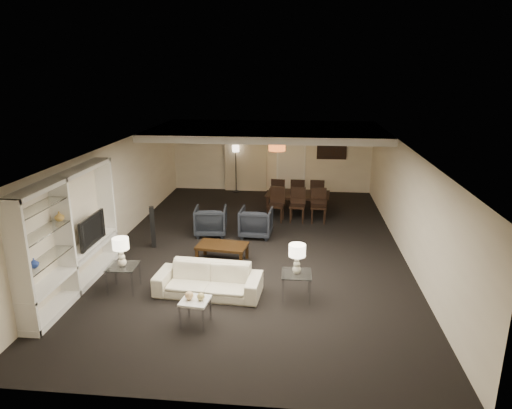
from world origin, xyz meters
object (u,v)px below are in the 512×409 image
Objects in this scene: chair_fm at (298,193)px; marble_table at (196,312)px; table_lamp_left at (121,252)px; chair_nm at (297,205)px; coffee_table at (222,253)px; floor_speaker at (153,227)px; armchair_right at (256,222)px; table_lamp_right at (297,259)px; armchair_left at (211,221)px; side_table_left at (124,278)px; chair_nr at (318,206)px; chair_fl at (279,193)px; floor_lamp at (236,169)px; pendant_light at (277,147)px; vase_blue at (34,263)px; chair_nl at (276,205)px; vase_amber at (59,216)px; television at (87,230)px; sofa at (208,280)px; side_table_right at (296,286)px; chair_fr at (317,194)px; dining_table at (297,204)px.

marble_table is at bearing 80.61° from chair_fm.
table_lamp_left is 5.70m from chair_nm.
floor_speaker is (-1.84, 0.69, 0.32)m from coffee_table.
armchair_right is 3.51m from table_lamp_right.
coffee_table is 1.81m from armchair_right.
armchair_left is 1.61m from floor_speaker.
chair_nr is (3.96, 4.59, 0.22)m from side_table_left.
chair_fm is (0.60, 0.00, 0.00)m from chair_fl.
marble_table is at bearing -32.91° from side_table_left.
floor_speaker reaches higher than marble_table.
floor_lamp is at bearing -35.53° from chair_fm.
vase_blue is at bearing -116.09° from pendant_light.
vase_blue is at bearing -174.32° from marble_table.
vase_blue is (-3.61, -7.37, -0.78)m from pendant_light.
armchair_left is 0.80× the size of floor_speaker.
chair_nl is 1.00× the size of chair_fm.
vase_amber reaches higher than chair_fm.
armchair_right is 4.30m from television.
chair_fl is at bearing 84.08° from sofa.
side_table_left is 6.51m from chair_fl.
side_table_right is at bearing 4.25° from sofa.
armchair_left is at bearing -90.62° from floor_lamp.
chair_nl is (2.76, 4.59, -0.33)m from table_lamp_left.
pendant_light reaches higher than coffee_table.
chair_fr is at bearing 84.60° from table_lamp_right.
pendant_light is 8.25m from vase_blue.
chair_nr is 0.58× the size of floor_lamp.
chair_nl is at bearing -41.87° from television.
side_table_left is (-2.30, -3.30, -0.12)m from armchair_right.
armchair_left reaches higher than marble_table.
table_lamp_right is 4.65m from chair_nl.
armchair_left is 0.86× the size of chair_nm.
armchair_right is at bearing -140.70° from chair_nr.
vase_blue is at bearing -131.62° from coffee_table.
table_lamp_left reaches higher than chair_fm.
floor_lamp is at bearing 106.28° from side_table_right.
chair_fl is (1.06, 4.29, 0.28)m from coffee_table.
armchair_right is 0.45× the size of dining_table.
television is (-2.60, -1.09, 0.85)m from coffee_table.
floor_lamp is (-0.55, 8.81, 0.60)m from marble_table.
chair_nm is 3.84m from floor_lamp.
table_lamp_left reaches higher than chair_fr.
side_table_left is 1.72m from vase_amber.
table_lamp_left is at bearing -98.46° from floor_lamp.
coffee_table is 1.94× the size of table_lamp_right.
armchair_right is at bearing 55.27° from vase_blue.
chair_fr is (1.66, 2.59, 0.11)m from armchair_right.
armchair_left is 1.49× the size of side_table_right.
chair_fr is at bearing 54.10° from chair_nl.
vase_amber is at bearing -155.81° from table_lamp_left.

